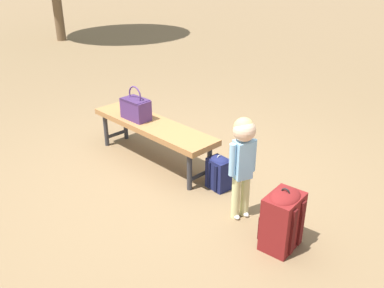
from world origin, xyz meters
TOP-DOWN VIEW (x-y plane):
  - ground_plane at (0.00, 0.00)m, footprint 40.00×40.00m
  - park_bench at (-0.48, 0.06)m, footprint 1.65×0.72m
  - handbag at (-0.68, -0.03)m, footprint 0.35×0.25m
  - child_standing at (0.84, 0.20)m, footprint 0.19×0.25m
  - backpack_large at (1.33, 0.21)m, footprint 0.33×0.37m
  - backpack_small at (0.36, 0.32)m, footprint 0.23×0.21m

SIDE VIEW (x-z plane):
  - ground_plane at x=0.00m, z-range 0.00..0.00m
  - backpack_small at x=0.36m, z-range 0.00..0.36m
  - backpack_large at x=1.33m, z-range 0.00..0.52m
  - park_bench at x=-0.48m, z-range 0.17..0.62m
  - handbag at x=-0.68m, z-range 0.39..0.76m
  - child_standing at x=0.84m, z-range 0.15..1.07m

